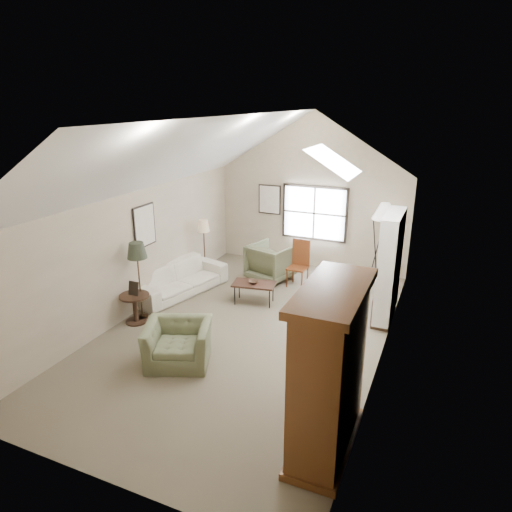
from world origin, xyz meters
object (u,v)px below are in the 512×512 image
at_px(side_chair, 298,264).
at_px(sofa, 179,279).
at_px(armchair_near, 178,343).
at_px(armchair_far, 271,262).
at_px(coffee_table, 254,293).
at_px(side_table, 135,309).
at_px(armoire, 329,372).

bearing_deg(side_chair, sofa, -144.67).
relative_size(armchair_near, side_chair, 0.96).
relative_size(armchair_far, side_chair, 0.88).
relative_size(sofa, armchair_near, 2.20).
relative_size(armchair_near, coffee_table, 1.18).
relative_size(coffee_table, side_table, 1.54).
bearing_deg(side_table, armchair_far, 63.36).
distance_m(armchair_near, armchair_far, 4.13).
height_order(armoire, side_table, armoire).
distance_m(armchair_near, coffee_table, 2.68).
relative_size(sofa, coffee_table, 2.59).
height_order(armchair_near, side_table, armchair_near).
xyz_separation_m(armchair_near, coffee_table, (0.23, 2.67, -0.12)).
xyz_separation_m(armchair_near, armchair_far, (0.04, 4.13, 0.10)).
relative_size(armoire, side_chair, 1.97).
height_order(coffee_table, side_table, side_table).
distance_m(sofa, armchair_far, 2.30).
relative_size(coffee_table, side_chair, 0.82).
bearing_deg(armoire, side_chair, 112.37).
height_order(armoire, armchair_far, armoire).
xyz_separation_m(armchair_near, side_table, (-1.58, 0.90, -0.05)).
bearing_deg(armchair_near, side_chair, 56.82).
bearing_deg(coffee_table, armchair_near, -94.86).
distance_m(armoire, coffee_table, 4.52).
bearing_deg(armchair_near, sofa, 100.29).
bearing_deg(armoire, coffee_table, 125.53).
xyz_separation_m(armoire, coffee_table, (-2.58, 3.61, -0.87)).
height_order(armchair_far, coffee_table, armchair_far).
distance_m(armoire, side_table, 4.82).
bearing_deg(side_table, coffee_table, 44.39).
distance_m(coffee_table, side_chair, 1.44).
bearing_deg(armchair_far, side_chair, -178.32).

